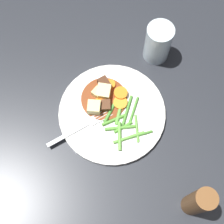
{
  "coord_description": "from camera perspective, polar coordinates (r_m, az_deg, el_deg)",
  "views": [
    {
      "loc": [
        -0.19,
        0.22,
        0.77
      ],
      "look_at": [
        0.0,
        0.0,
        0.01
      ],
      "focal_mm": 52.45,
      "sensor_mm": 36.0,
      "label": 1
    }
  ],
  "objects": [
    {
      "name": "carrot_slice_2",
      "position": [
        0.82,
        1.52,
        3.24
      ],
      "size": [
        0.05,
        0.05,
        0.01
      ],
      "primitive_type": "cylinder",
      "rotation": [
        0.0,
        0.0,
        5.28
      ],
      "color": "orange",
      "rests_on": "dinner_plate"
    },
    {
      "name": "carrot_slice_3",
      "position": [
        0.82,
        1.34,
        1.72
      ],
      "size": [
        0.05,
        0.05,
        0.01
      ],
      "primitive_type": "cylinder",
      "rotation": [
        0.0,
        0.0,
        0.87
      ],
      "color": "orange",
      "rests_on": "dinner_plate"
    },
    {
      "name": "carrot_slice_0",
      "position": [
        0.84,
        -0.27,
        4.83
      ],
      "size": [
        0.04,
        0.04,
        0.01
      ],
      "primitive_type": "cylinder",
      "rotation": [
        0.0,
        0.0,
        2.13
      ],
      "color": "orange",
      "rests_on": "dinner_plate"
    },
    {
      "name": "green_bean_1",
      "position": [
        0.81,
        3.72,
        0.01
      ],
      "size": [
        0.04,
        0.08,
        0.01
      ],
      "primitive_type": "cylinder",
      "rotation": [
        0.0,
        1.57,
        1.98
      ],
      "color": "#4C8E33",
      "rests_on": "dinner_plate"
    },
    {
      "name": "green_bean_9",
      "position": [
        0.81,
        1.24,
        -0.17
      ],
      "size": [
        0.04,
        0.06,
        0.01
      ],
      "primitive_type": "cylinder",
      "rotation": [
        0.0,
        1.57,
        2.06
      ],
      "color": "#66AD42",
      "rests_on": "dinner_plate"
    },
    {
      "name": "fork",
      "position": [
        0.8,
        -5.32,
        -2.59
      ],
      "size": [
        0.07,
        0.17,
        0.0
      ],
      "color": "silver",
      "rests_on": "dinner_plate"
    },
    {
      "name": "green_bean_8",
      "position": [
        0.8,
        1.96,
        -2.64
      ],
      "size": [
        0.02,
        0.05,
        0.01
      ],
      "primitive_type": "cylinder",
      "rotation": [
        0.0,
        1.57,
        1.27
      ],
      "color": "#599E38",
      "rests_on": "dinner_plate"
    },
    {
      "name": "carrot_slice_1",
      "position": [
        0.82,
        -1.55,
        2.07
      ],
      "size": [
        0.05,
        0.05,
        0.01
      ],
      "primitive_type": "cylinder",
      "rotation": [
        0.0,
        0.0,
        5.74
      ],
      "color": "orange",
      "rests_on": "dinner_plate"
    },
    {
      "name": "potato_chunk_2",
      "position": [
        0.82,
        -1.47,
        3.51
      ],
      "size": [
        0.05,
        0.05,
        0.03
      ],
      "primitive_type": "cube",
      "rotation": [
        0.0,
        0.0,
        2.13
      ],
      "color": "#EAD68C",
      "rests_on": "dinner_plate"
    },
    {
      "name": "green_bean_6",
      "position": [
        0.81,
        2.66,
        0.27
      ],
      "size": [
        0.04,
        0.08,
        0.01
      ],
      "primitive_type": "cylinder",
      "rotation": [
        0.0,
        1.57,
        2.01
      ],
      "color": "#4C8E33",
      "rests_on": "dinner_plate"
    },
    {
      "name": "green_bean_3",
      "position": [
        0.79,
        4.99,
        -3.84
      ],
      "size": [
        0.04,
        0.06,
        0.01
      ],
      "primitive_type": "cylinder",
      "rotation": [
        0.0,
        1.57,
        1.01
      ],
      "color": "#4C8E33",
      "rests_on": "dinner_plate"
    },
    {
      "name": "ground_plane",
      "position": [
        0.82,
        -0.0,
        -0.34
      ],
      "size": [
        3.0,
        3.0,
        0.0
      ],
      "primitive_type": "plane",
      "color": "#26282D"
    },
    {
      "name": "green_bean_4",
      "position": [
        0.8,
        4.35,
        -2.85
      ],
      "size": [
        0.05,
        0.05,
        0.01
      ],
      "primitive_type": "cylinder",
      "rotation": [
        0.0,
        1.57,
        2.37
      ],
      "color": "#66AD42",
      "rests_on": "dinner_plate"
    },
    {
      "name": "potato_chunk_1",
      "position": [
        0.8,
        -3.16,
        0.79
      ],
      "size": [
        0.04,
        0.04,
        0.03
      ],
      "primitive_type": "cube",
      "rotation": [
        0.0,
        0.0,
        3.79
      ],
      "color": "#EAD68C",
      "rests_on": "dinner_plate"
    },
    {
      "name": "green_bean_10",
      "position": [
        0.81,
        -0.02,
        0.59
      ],
      "size": [
        0.03,
        0.08,
        0.01
      ],
      "primitive_type": "cylinder",
      "rotation": [
        0.0,
        1.57,
        1.85
      ],
      "color": "#4C8E33",
      "rests_on": "dinner_plate"
    },
    {
      "name": "stew_sauce",
      "position": [
        0.82,
        -1.4,
        2.34
      ],
      "size": [
        0.12,
        0.12,
        0.0
      ],
      "primitive_type": "cylinder",
      "color": "brown",
      "rests_on": "dinner_plate"
    },
    {
      "name": "green_bean_0",
      "position": [
        0.79,
        1.43,
        -2.76
      ],
      "size": [
        0.06,
        0.06,
        0.01
      ],
      "primitive_type": "cylinder",
      "rotation": [
        0.0,
        1.57,
        0.84
      ],
      "color": "#599E38",
      "rests_on": "dinner_plate"
    },
    {
      "name": "green_bean_2",
      "position": [
        0.79,
        1.33,
        -4.21
      ],
      "size": [
        0.05,
        0.06,
        0.01
      ],
      "primitive_type": "cylinder",
      "rotation": [
        0.0,
        1.57,
        2.31
      ],
      "color": "#66AD42",
      "rests_on": "dinner_plate"
    },
    {
      "name": "meat_chunk_0",
      "position": [
        0.83,
        -1.35,
        4.88
      ],
      "size": [
        0.04,
        0.03,
        0.03
      ],
      "primitive_type": "cube",
      "rotation": [
        0.0,
        0.0,
        2.84
      ],
      "color": "#4C2B19",
      "rests_on": "dinner_plate"
    },
    {
      "name": "dinner_plate",
      "position": [
        0.82,
        -0.0,
        -0.17
      ],
      "size": [
        0.27,
        0.27,
        0.01
      ],
      "primitive_type": "cylinder",
      "color": "white",
      "rests_on": "ground_plane"
    },
    {
      "name": "meat_chunk_1",
      "position": [
        0.81,
        -1.0,
        1.24
      ],
      "size": [
        0.03,
        0.04,
        0.02
      ],
      "primitive_type": "cube",
      "rotation": [
        0.0,
        0.0,
        3.9
      ],
      "color": "#56331E",
      "rests_on": "dinner_plate"
    },
    {
      "name": "potato_chunk_0",
      "position": [
        0.82,
        -2.56,
        3.34
      ],
      "size": [
        0.02,
        0.02,
        0.02
      ],
      "primitive_type": "cube",
      "rotation": [
        0.0,
        0.0,
        0.04
      ],
      "color": "#E5CC7A",
      "rests_on": "dinner_plate"
    },
    {
      "name": "green_bean_7",
      "position": [
        0.8,
        0.35,
        -1.36
      ],
      "size": [
        0.03,
        0.06,
        0.01
      ],
      "primitive_type": "cylinder",
      "rotation": [
        0.0,
        1.57,
        1.15
      ],
      "color": "#599E38",
      "rests_on": "dinner_plate"
    },
    {
      "name": "water_glass",
      "position": [
        0.86,
        8.02,
        11.86
      ],
      "size": [
        0.07,
        0.07,
        0.11
      ],
      "primitive_type": "cylinder",
      "color": "silver",
      "rests_on": "ground_plane"
    },
    {
      "name": "pepper_mill",
      "position": [
        0.73,
        14.78,
        -14.94
      ],
      "size": [
        0.04,
        0.04,
        0.14
      ],
      "primitive_type": "cylinder",
      "color": "brown",
      "rests_on": "ground_plane"
    },
    {
      "name": "green_bean_5",
      "position": [
        0.79,
        2.95,
        -4.44
      ],
      "size": [
        0.05,
        0.07,
        0.01
      ],
      "primitive_type": "cylinder",
      "rotation": [
        0.0,
        1.57,
        1.06
      ],
      "color": "#66AD42",
      "rests_on": "dinner_plate"
    }
  ]
}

